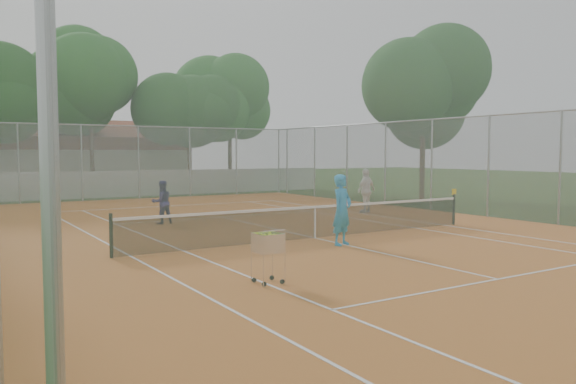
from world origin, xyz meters
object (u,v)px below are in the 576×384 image
ball_hopper (268,256)px  clubhouse (60,158)px  player_far_right (366,191)px  tennis_net (315,222)px  player_near (342,210)px  player_far_left (162,202)px

ball_hopper → clubhouse: bearing=75.0°
player_far_right → ball_hopper: bearing=28.0°
tennis_net → player_far_right: 7.57m
tennis_net → ball_hopper: 5.91m
player_near → player_far_right: 8.57m
clubhouse → player_near: 30.50m
clubhouse → ball_hopper: (-2.07, -33.29, -1.64)m
clubhouse → player_far_right: (7.91, -24.29, -1.25)m
tennis_net → ball_hopper: (-4.07, -4.29, 0.05)m
tennis_net → ball_hopper: ball_hopper is taller
player_near → ball_hopper: player_near is taller
player_near → player_far_left: bearing=90.6°
player_near → ball_hopper: (-3.99, -2.87, -0.43)m
clubhouse → player_near: (1.92, -30.42, -1.21)m
player_near → player_far_right: size_ratio=1.04×
tennis_net → player_far_left: bearing=115.5°
tennis_net → player_far_right: bearing=38.6°
tennis_net → clubhouse: 29.12m
tennis_net → ball_hopper: bearing=-133.5°
tennis_net → player_near: bearing=-93.4°
tennis_net → player_far_left: player_far_left is taller
player_far_left → tennis_net: bearing=111.4°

